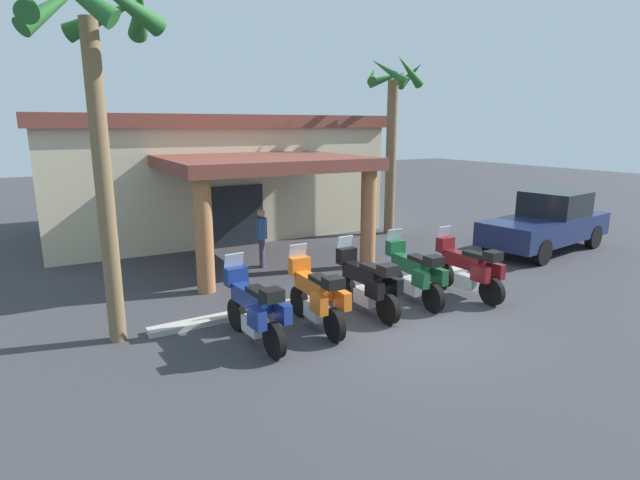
% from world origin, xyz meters
% --- Properties ---
extents(ground_plane, '(80.00, 80.00, 0.00)m').
position_xyz_m(ground_plane, '(0.00, 0.00, 0.00)').
color(ground_plane, '#38383D').
extents(motel_building, '(12.71, 12.29, 4.45)m').
position_xyz_m(motel_building, '(0.15, 11.82, 2.26)').
color(motel_building, beige).
rests_on(motel_building, ground_plane).
extents(motorcycle_blue, '(0.72, 2.21, 1.61)m').
position_xyz_m(motorcycle_blue, '(-2.86, 0.81, 0.70)').
color(motorcycle_blue, black).
rests_on(motorcycle_blue, ground_plane).
extents(motorcycle_orange, '(0.72, 2.21, 1.61)m').
position_xyz_m(motorcycle_orange, '(-1.47, 0.84, 0.70)').
color(motorcycle_orange, black).
rests_on(motorcycle_orange, ground_plane).
extents(motorcycle_black, '(0.71, 2.21, 1.61)m').
position_xyz_m(motorcycle_black, '(-0.09, 0.99, 0.70)').
color(motorcycle_black, black).
rests_on(motorcycle_black, ground_plane).
extents(motorcycle_green, '(0.74, 2.21, 1.61)m').
position_xyz_m(motorcycle_green, '(1.30, 1.00, 0.70)').
color(motorcycle_green, black).
rests_on(motorcycle_green, ground_plane).
extents(motorcycle_maroon, '(0.70, 2.21, 1.61)m').
position_xyz_m(motorcycle_maroon, '(2.69, 0.61, 0.70)').
color(motorcycle_maroon, black).
rests_on(motorcycle_maroon, ground_plane).
extents(pedestrian, '(0.34, 0.45, 1.73)m').
position_xyz_m(pedestrian, '(-0.45, 5.62, 1.00)').
color(pedestrian, '#3F334C').
rests_on(pedestrian, ground_plane).
extents(pickup_truck_navy, '(5.39, 2.52, 1.95)m').
position_xyz_m(pickup_truck_navy, '(8.46, 2.50, 0.94)').
color(pickup_truck_navy, black).
rests_on(pickup_truck_navy, ground_plane).
extents(palm_tree_near_portico, '(2.22, 2.28, 6.54)m').
position_xyz_m(palm_tree_near_portico, '(5.77, 7.40, 4.44)').
color(palm_tree_near_portico, brown).
rests_on(palm_tree_near_portico, ground_plane).
extents(palm_tree_roadside, '(2.42, 2.61, 6.84)m').
position_xyz_m(palm_tree_roadside, '(-5.07, 2.34, 5.13)').
color(palm_tree_roadside, brown).
rests_on(palm_tree_roadside, ground_plane).
extents(curb_strip, '(8.93, 0.36, 0.12)m').
position_xyz_m(curb_strip, '(-0.09, 2.23, 0.06)').
color(curb_strip, '#ADA89E').
rests_on(curb_strip, ground_plane).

